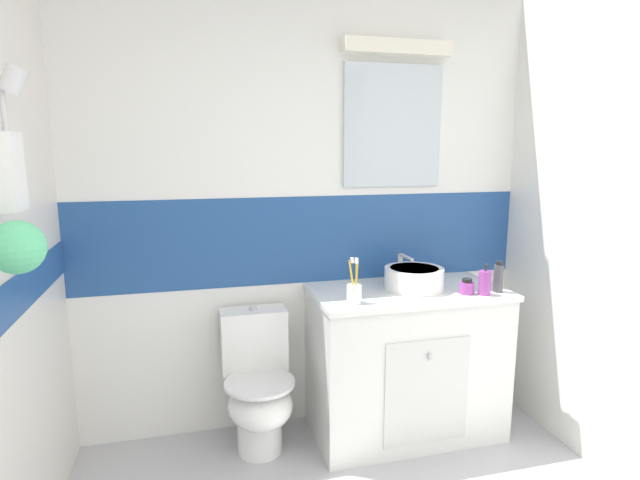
# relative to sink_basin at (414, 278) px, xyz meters

# --- Properties ---
(wall_back_tiled) EXTENTS (3.20, 0.20, 2.50)m
(wall_back_tiled) POSITION_rel_sink_basin_xyz_m (-0.52, 0.33, 0.35)
(wall_back_tiled) COLOR white
(wall_back_tiled) RESTS_ON ground_plane
(vanity_cabinet) EXTENTS (1.06, 0.58, 0.85)m
(vanity_cabinet) POSITION_rel_sink_basin_xyz_m (-0.03, 0.01, -0.49)
(vanity_cabinet) COLOR silver
(vanity_cabinet) RESTS_ON ground_plane
(sink_basin) EXTENTS (0.33, 0.37, 0.17)m
(sink_basin) POSITION_rel_sink_basin_xyz_m (0.00, 0.00, 0.00)
(sink_basin) COLOR white
(sink_basin) RESTS_ON vanity_cabinet
(toilet) EXTENTS (0.37, 0.50, 0.76)m
(toilet) POSITION_rel_sink_basin_xyz_m (-0.87, 0.04, -0.56)
(toilet) COLOR white
(toilet) RESTS_ON ground_plane
(toothbrush_cup) EXTENTS (0.08, 0.08, 0.23)m
(toothbrush_cup) POSITION_rel_sink_basin_xyz_m (-0.40, -0.17, -0.00)
(toothbrush_cup) COLOR white
(toothbrush_cup) RESTS_ON vanity_cabinet
(soap_dispenser) EXTENTS (0.06, 0.06, 0.17)m
(soap_dispenser) POSITION_rel_sink_basin_xyz_m (0.32, -0.20, 0.00)
(soap_dispenser) COLOR #993F99
(soap_dispenser) RESTS_ON vanity_cabinet
(hair_gel_jar) EXTENTS (0.08, 0.08, 0.08)m
(hair_gel_jar) POSITION_rel_sink_basin_xyz_m (0.23, -0.16, -0.03)
(hair_gel_jar) COLOR #993F99
(hair_gel_jar) RESTS_ON vanity_cabinet
(deodorant_spray_can) EXTENTS (0.05, 0.05, 0.17)m
(deodorant_spray_can) POSITION_rel_sink_basin_xyz_m (0.42, -0.17, 0.02)
(deodorant_spray_can) COLOR #4C4C51
(deodorant_spray_can) RESTS_ON vanity_cabinet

